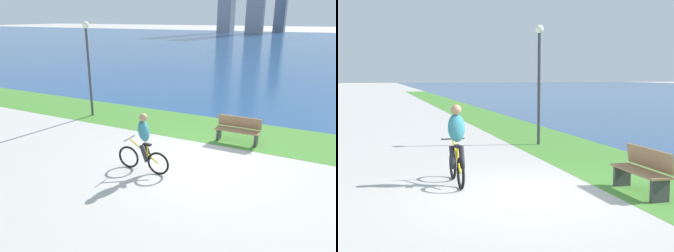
% 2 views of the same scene
% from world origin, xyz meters
% --- Properties ---
extents(ground_plane, '(300.00, 300.00, 0.00)m').
position_xyz_m(ground_plane, '(0.00, 0.00, 0.00)').
color(ground_plane, '#B2AFA8').
extents(grass_strip_bayside, '(120.00, 2.96, 0.01)m').
position_xyz_m(grass_strip_bayside, '(0.00, 3.10, 0.00)').
color(grass_strip_bayside, '#478433').
rests_on(grass_strip_bayside, ground).
extents(bay_water_surface, '(300.00, 87.08, 0.00)m').
position_xyz_m(bay_water_surface, '(0.00, 48.12, 0.00)').
color(bay_water_surface, navy).
rests_on(bay_water_surface, ground).
extents(cyclist_lead, '(1.62, 0.52, 1.70)m').
position_xyz_m(cyclist_lead, '(-1.15, -1.12, 0.84)').
color(cyclist_lead, black).
rests_on(cyclist_lead, ground).
extents(bench_near_path, '(1.50, 0.47, 0.90)m').
position_xyz_m(bench_near_path, '(0.63, 2.23, 0.45)').
color(bench_near_path, olive).
rests_on(bench_near_path, ground).
extents(lamppost_tall, '(0.28, 0.28, 3.97)m').
position_xyz_m(lamppost_tall, '(-5.94, 2.52, 2.59)').
color(lamppost_tall, '#38383D').
rests_on(lamppost_tall, ground).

